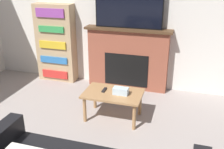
{
  "coord_description": "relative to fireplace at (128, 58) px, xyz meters",
  "views": [
    {
      "loc": [
        1.02,
        -0.8,
        2.13
      ],
      "look_at": [
        0.04,
        2.47,
        0.74
      ],
      "focal_mm": 42.0,
      "sensor_mm": 36.0,
      "label": 1
    }
  ],
  "objects": [
    {
      "name": "wall_back",
      "position": [
        0.02,
        0.14,
        0.77
      ],
      "size": [
        6.76,
        0.06,
        2.7
      ],
      "color": "silver",
      "rests_on": "ground_plane"
    },
    {
      "name": "fireplace",
      "position": [
        0.0,
        0.0,
        0.0
      ],
      "size": [
        1.58,
        0.28,
        1.14
      ],
      "color": "brown",
      "rests_on": "ground_plane"
    },
    {
      "name": "tv",
      "position": [
        -0.0,
        -0.02,
        0.91
      ],
      "size": [
        1.2,
        0.03,
        0.69
      ],
      "color": "black",
      "rests_on": "fireplace"
    },
    {
      "name": "coffee_table",
      "position": [
        0.06,
        -1.17,
        -0.21
      ],
      "size": [
        0.86,
        0.55,
        0.43
      ],
      "color": "#A87A4C",
      "rests_on": "ground_plane"
    },
    {
      "name": "tissue_box",
      "position": [
        0.18,
        -1.18,
        -0.1
      ],
      "size": [
        0.22,
        0.12,
        0.1
      ],
      "color": "silver",
      "rests_on": "coffee_table"
    },
    {
      "name": "remote_control",
      "position": [
        -0.08,
        -1.14,
        -0.14
      ],
      "size": [
        0.04,
        0.15,
        0.02
      ],
      "color": "black",
      "rests_on": "coffee_table"
    },
    {
      "name": "bookshelf",
      "position": [
        -1.45,
        -0.02,
        0.19
      ],
      "size": [
        0.77,
        0.29,
        1.52
      ],
      "color": "tan",
      "rests_on": "ground_plane"
    }
  ]
}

